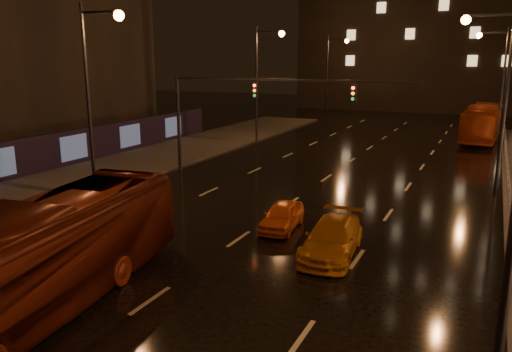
# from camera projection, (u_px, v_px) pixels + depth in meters

# --- Properties ---
(ground) EXTENTS (140.00, 140.00, 0.00)m
(ground) POSITION_uv_depth(u_px,v_px,m) (316.00, 185.00, 29.57)
(ground) COLOR black
(ground) RESTS_ON ground
(sidewalk_left) EXTENTS (7.00, 70.00, 0.15)m
(sidewalk_left) POSITION_uv_depth(u_px,v_px,m) (82.00, 179.00, 30.79)
(sidewalk_left) COLOR #38332D
(sidewalk_left) RESTS_ON ground
(traffic_signal) EXTENTS (15.31, 0.32, 6.20)m
(traffic_signal) POSITION_uv_depth(u_px,v_px,m) (240.00, 102.00, 30.59)
(traffic_signal) COLOR black
(traffic_signal) RESTS_ON ground
(streetlight_right) EXTENTS (2.64, 0.50, 10.00)m
(streetlight_right) POSITION_uv_depth(u_px,v_px,m) (483.00, 113.00, 8.54)
(streetlight_right) COLOR black
(streetlight_right) RESTS_ON ground
(railing_right) EXTENTS (0.05, 56.00, 1.00)m
(railing_right) POSITION_uv_depth(u_px,v_px,m) (510.00, 199.00, 23.35)
(railing_right) COLOR #99999E
(railing_right) RESTS_ON sidewalk_right
(bus_red) EXTENTS (4.40, 12.23, 3.33)m
(bus_red) POSITION_uv_depth(u_px,v_px,m) (36.00, 260.00, 14.39)
(bus_red) COLOR #5E1C0D
(bus_red) RESTS_ON ground
(bus_curb) EXTENTS (3.39, 11.62, 3.20)m
(bus_curb) POSITION_uv_depth(u_px,v_px,m) (483.00, 123.00, 45.50)
(bus_curb) COLOR #9A330F
(bus_curb) RESTS_ON ground
(taxi_near) EXTENTS (1.70, 3.53, 1.16)m
(taxi_near) POSITION_uv_depth(u_px,v_px,m) (282.00, 216.00, 21.94)
(taxi_near) COLOR orange
(taxi_near) RESTS_ON ground
(taxi_far) EXTENTS (2.28, 4.75, 1.34)m
(taxi_far) POSITION_uv_depth(u_px,v_px,m) (332.00, 238.00, 18.96)
(taxi_far) COLOR #BE7011
(taxi_far) RESTS_ON ground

